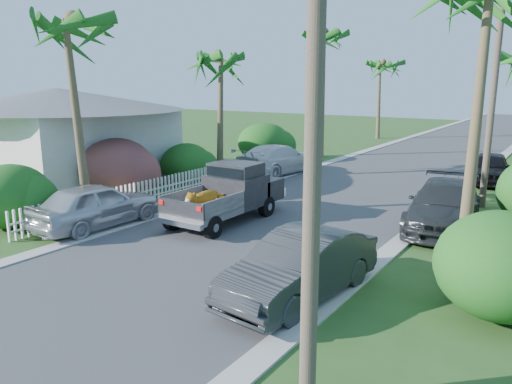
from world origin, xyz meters
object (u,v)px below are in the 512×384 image
Objects in this scene: palm_l_c at (324,33)px; palm_l_d at (381,63)px; parked_car_lf at (278,159)px; house_left at (60,139)px; utility_pole_b at (493,91)px; parked_car_ln at (96,205)px; palm_l_a at (70,21)px; palm_l_b at (219,56)px; parked_car_rn at (300,267)px; parked_car_rm at (444,206)px; utility_pole_a at (314,109)px; pickup_truck at (231,192)px; parked_car_rf at (490,168)px.

palm_l_c is 12.10m from palm_l_d.
parked_car_lf is 0.60× the size of palm_l_c.
utility_pole_b is at bearing 17.88° from house_left.
palm_l_a is (-1.20, 0.39, 6.15)m from parked_car_ln.
palm_l_c is at bearing 64.98° from house_left.
palm_l_b is (-1.80, 9.39, 5.36)m from parked_car_ln.
parked_car_ln is 0.56× the size of palm_l_a.
parked_car_rn is 7.79m from parked_car_rm.
parked_car_rm is (1.40, 7.66, 0.03)m from parked_car_rn.
parked_car_lf is at bearing -82.17° from palm_l_c.
palm_l_a is 13.03m from utility_pole_a.
palm_l_a is 0.91× the size of utility_pole_b.
pickup_truck is 10.75m from utility_pole_b.
palm_l_c is (-1.00, 7.27, 7.11)m from parked_car_lf.
parked_car_rm is 0.99× the size of parked_car_lf.
parked_car_rm is 0.61× the size of utility_pole_a.
palm_l_c is 1.02× the size of utility_pole_a.
palm_l_a is 1.11× the size of palm_l_b.
palm_l_b is 12.54m from utility_pole_b.
pickup_truck reaches higher than parked_car_rf.
palm_l_b is 10.19m from palm_l_c.
parked_car_lf is (0.00, 12.12, 0.01)m from parked_car_ln.
palm_l_c is at bearing 85.43° from palm_l_b.
palm_l_a is 0.89× the size of palm_l_c.
parked_car_rm is at bearing -13.87° from palm_l_b.
parked_car_rn is 0.62× the size of palm_l_b.
palm_l_b is 0.96× the size of palm_l_d.
palm_l_c reaches higher than parked_car_lf.
house_left reaches higher than parked_car_rm.
pickup_truck is 0.57× the size of house_left.
parked_car_rn is 0.84× the size of parked_car_lf.
utility_pole_b is at bearing -91.18° from parked_car_rf.
parked_car_rm reaches higher than parked_car_rn.
parked_car_lf is 0.61× the size of house_left.
parked_car_rf is 10.65m from parked_car_lf.
parked_car_rn is 0.56× the size of palm_l_a.
pickup_truck is 0.57× the size of utility_pole_a.
palm_l_d is at bearing 89.22° from palm_l_b.
palm_l_c reaches higher than house_left.
utility_pole_a reaches higher than parked_car_rn.
palm_l_b is 0.82× the size of utility_pole_a.
palm_l_c is 1.02× the size of house_left.
parked_car_ln is 0.84× the size of parked_car_lf.
palm_l_a is at bearing 90.45° from parked_car_lf.
palm_l_b is (-11.80, -6.40, 5.40)m from parked_car_rf.
parked_car_rm is 1.24× the size of parked_car_rf.
parked_car_ln is at bearing -129.85° from parked_car_rf.
parked_car_ln reaches higher than parked_car_rn.
parked_car_rf is at bearing 61.45° from pickup_truck.
palm_l_c is at bearing 122.58° from parked_car_rm.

